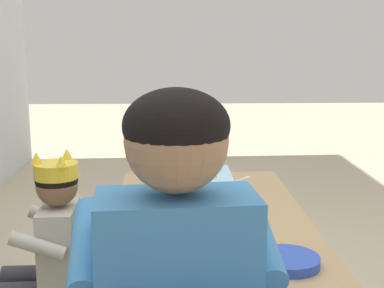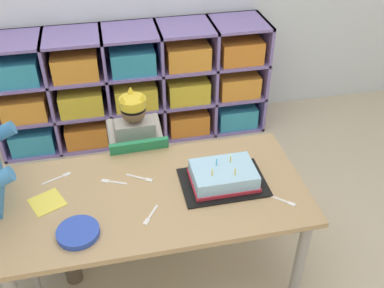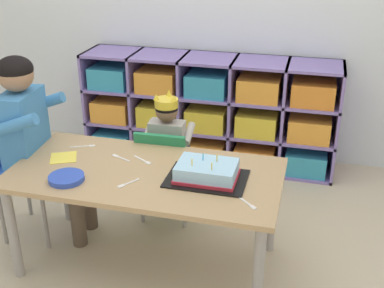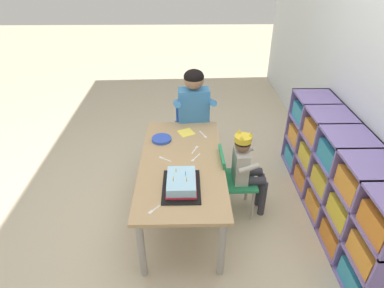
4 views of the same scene
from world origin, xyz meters
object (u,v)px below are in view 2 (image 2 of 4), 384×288
object	(u,v)px
activity_table	(156,203)
classroom_chair_blue	(140,168)
fork_at_table_front_edge	(284,201)
fork_near_cake_tray	(150,216)
fork_near_child_seat	(112,182)
child_with_crown	(135,137)
paper_plate_stack	(78,232)
fork_scattered_mid_table	(58,178)
birthday_cake_on_tray	(223,177)
fork_beside_plate_stack	(141,178)

from	to	relation	value
activity_table	classroom_chair_blue	distance (m)	0.45
fork_at_table_front_edge	fork_near_cake_tray	xyz separation A→B (m)	(-0.60, 0.03, 0.00)
fork_near_child_seat	child_with_crown	bearing A→B (deg)	94.30
child_with_crown	paper_plate_stack	size ratio (longest dim) A/B	4.67
classroom_chair_blue	fork_near_cake_tray	world-z (taller)	classroom_chair_blue
fork_near_cake_tray	child_with_crown	bearing A→B (deg)	33.80
fork_scattered_mid_table	fork_near_cake_tray	distance (m)	0.52
child_with_crown	birthday_cake_on_tray	size ratio (longest dim) A/B	2.08
activity_table	fork_at_table_front_edge	size ratio (longest dim) A/B	13.65
child_with_crown	paper_plate_stack	bearing A→B (deg)	65.40
fork_near_cake_tray	fork_beside_plate_stack	bearing A→B (deg)	36.06
birthday_cake_on_tray	fork_near_cake_tray	bearing A→B (deg)	-158.22
paper_plate_stack	activity_table	bearing A→B (deg)	28.38
classroom_chair_blue	fork_near_child_seat	size ratio (longest dim) A/B	5.18
paper_plate_stack	birthday_cake_on_tray	bearing A→B (deg)	15.66
child_with_crown	fork_near_cake_tray	world-z (taller)	child_with_crown
fork_at_table_front_edge	activity_table	bearing A→B (deg)	25.74
fork_at_table_front_edge	fork_near_child_seat	world-z (taller)	same
fork_scattered_mid_table	activity_table	bearing A→B (deg)	131.75
fork_near_child_seat	fork_at_table_front_edge	bearing A→B (deg)	2.13
birthday_cake_on_tray	fork_at_table_front_edge	size ratio (longest dim) A/B	3.88
activity_table	birthday_cake_on_tray	xyz separation A→B (m)	(0.32, 0.00, 0.10)
activity_table	classroom_chair_blue	size ratio (longest dim) A/B	2.21
fork_near_child_seat	fork_near_cake_tray	distance (m)	0.30
child_with_crown	fork_at_table_front_edge	world-z (taller)	child_with_crown
child_with_crown	fork_beside_plate_stack	bearing A→B (deg)	86.64
classroom_chair_blue	child_with_crown	xyz separation A→B (m)	(-0.00, 0.11, 0.14)
fork_scattered_mid_table	fork_at_table_front_edge	bearing A→B (deg)	135.43
fork_near_child_seat	fork_near_cake_tray	world-z (taller)	same
birthday_cake_on_tray	fork_beside_plate_stack	size ratio (longest dim) A/B	3.18
child_with_crown	fork_near_child_seat	size ratio (longest dim) A/B	6.77
fork_near_cake_tray	activity_table	bearing A→B (deg)	18.20
activity_table	classroom_chair_blue	bearing A→B (deg)	94.55
paper_plate_stack	child_with_crown	bearing A→B (deg)	67.05
activity_table	fork_near_cake_tray	world-z (taller)	fork_near_cake_tray
classroom_chair_blue	fork_beside_plate_stack	bearing A→B (deg)	85.57
classroom_chair_blue	fork_at_table_front_edge	bearing A→B (deg)	132.43
activity_table	birthday_cake_on_tray	world-z (taller)	birthday_cake_on_tray
classroom_chair_blue	fork_at_table_front_edge	world-z (taller)	classroom_chair_blue
birthday_cake_on_tray	paper_plate_stack	bearing A→B (deg)	-164.34
fork_scattered_mid_table	fork_near_cake_tray	size ratio (longest dim) A/B	1.21
fork_beside_plate_stack	fork_at_table_front_edge	bearing A→B (deg)	-174.21
fork_near_child_seat	birthday_cake_on_tray	bearing A→B (deg)	11.08
classroom_chair_blue	fork_near_cake_tray	bearing A→B (deg)	87.67
activity_table	fork_near_child_seat	size ratio (longest dim) A/B	11.42
fork_at_table_front_edge	child_with_crown	bearing A→B (deg)	-6.87
child_with_crown	activity_table	bearing A→B (deg)	92.30
classroom_chair_blue	fork_at_table_front_edge	distance (m)	0.87
child_with_crown	fork_beside_plate_stack	size ratio (longest dim) A/B	6.62
activity_table	fork_beside_plate_stack	distance (m)	0.14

